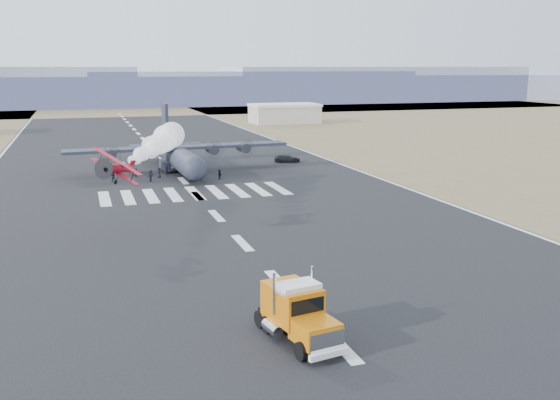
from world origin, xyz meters
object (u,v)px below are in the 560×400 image
aerobatic_biplane (118,168)px  crew_f (220,174)px  crew_a (136,173)px  crew_e (159,173)px  transport_aircraft (177,154)px  semi_truck (297,312)px  support_vehicle (287,158)px  crew_g (167,170)px  crew_d (150,176)px  hangar_right (284,113)px  crew_b (183,168)px  crew_h (113,176)px  crew_c (150,176)px

aerobatic_biplane → crew_f: size_ratio=3.44×
crew_a → crew_e: 3.51m
transport_aircraft → crew_a: bearing=-145.6°
crew_e → crew_f: bearing=-147.7°
semi_truck → crew_a: bearing=83.7°
support_vehicle → crew_e: (-24.34, -9.42, 0.15)m
support_vehicle → crew_e: size_ratio=2.93×
crew_a → crew_g: bearing=-179.2°
support_vehicle → crew_a: 29.10m
crew_d → crew_g: (3.02, 3.92, 0.10)m
crew_d → crew_e: (1.67, 2.81, -0.02)m
aerobatic_biplane → support_vehicle: 55.01m
crew_f → crew_a: bearing=62.7°
hangar_right → crew_f: size_ratio=13.08×
crew_b → crew_h: size_ratio=1.01×
hangar_right → support_vehicle: size_ratio=4.32×
crew_h → hangar_right: bearing=-121.6°
crew_b → crew_f: 8.60m
crew_a → crew_b: bearing=-167.6°
semi_truck → crew_f: bearing=72.1°
crew_g → crew_h: bearing=-28.3°
transport_aircraft → crew_d: bearing=-123.8°
hangar_right → crew_g: hangar_right is taller
aerobatic_biplane → crew_h: aerobatic_biplane is taller
crew_d → crew_g: 4.95m
transport_aircraft → crew_f: bearing=-67.1°
semi_truck → aerobatic_biplane: 29.84m
semi_truck → crew_e: bearing=80.6°
hangar_right → crew_a: hangar_right is taller
semi_truck → crew_c: semi_truck is taller
crew_b → crew_c: crew_c is taller
crew_d → crew_f: size_ratio=1.06×
crew_c → crew_f: bearing=164.3°
crew_c → transport_aircraft: bearing=-129.1°
aerobatic_biplane → crew_c: aerobatic_biplane is taller
support_vehicle → crew_f: (-15.61, -13.79, 0.12)m
hangar_right → transport_aircraft: 91.92m
support_vehicle → crew_b: crew_b is taller
hangar_right → crew_g: bearing=-119.4°
crew_e → crew_g: bearing=-81.6°
hangar_right → semi_truck: size_ratio=2.38×
aerobatic_biplane → crew_d: aerobatic_biplane is taller
crew_e → crew_f: crew_e is taller
hangar_right → crew_a: size_ratio=13.16×
support_vehicle → crew_c: bearing=128.0°
crew_b → crew_h: (-11.30, -4.21, -0.01)m
crew_h → aerobatic_biplane: bearing=89.4°
hangar_right → transport_aircraft: bearing=-119.6°
transport_aircraft → crew_a: size_ratio=23.46×
crew_f → transport_aircraft: bearing=20.7°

